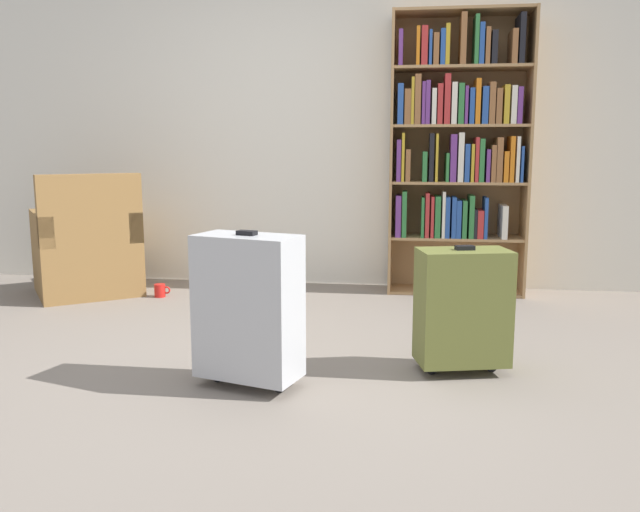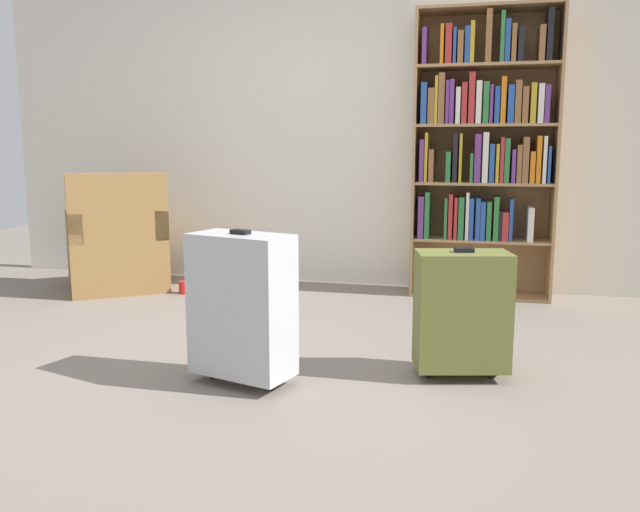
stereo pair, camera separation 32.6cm
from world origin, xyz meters
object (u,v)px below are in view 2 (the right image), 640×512
at_px(bookshelf, 484,142).
at_px(suitcase_olive, 462,310).
at_px(mug, 185,287).
at_px(suitcase_silver, 242,305).
at_px(armchair, 117,248).

bearing_deg(bookshelf, suitcase_olive, -92.50).
xyz_separation_m(mug, suitcase_silver, (1.08, -1.68, 0.33)).
height_order(bookshelf, mug, bookshelf).
relative_size(armchair, suitcase_olive, 1.56).
bearing_deg(suitcase_olive, bookshelf, 87.50).
bearing_deg(suitcase_silver, bookshelf, 63.78).
relative_size(bookshelf, mug, 17.01).
height_order(bookshelf, suitcase_silver, bookshelf).
xyz_separation_m(bookshelf, suitcase_olive, (-0.08, -1.82, -0.79)).
xyz_separation_m(bookshelf, armchair, (-2.71, -0.43, -0.80)).
xyz_separation_m(bookshelf, mug, (-2.14, -0.46, -1.07)).
xyz_separation_m(armchair, suitcase_silver, (1.65, -1.72, 0.06)).
relative_size(suitcase_olive, suitcase_silver, 0.87).
distance_m(bookshelf, suitcase_silver, 2.50).
bearing_deg(bookshelf, mug, -167.80).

